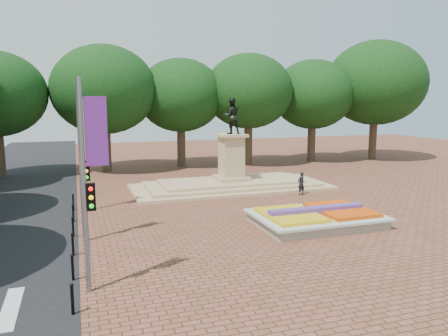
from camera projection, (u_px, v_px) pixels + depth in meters
name	position (u px, v px, depth m)	size (l,w,h in m)	color
ground	(281.00, 216.00, 23.77)	(90.00, 90.00, 0.00)	brown
flower_bed	(317.00, 217.00, 22.17)	(6.30, 4.30, 0.91)	gray
monument	(231.00, 176.00, 31.12)	(14.00, 6.00, 6.40)	tan
tree_row_back	(219.00, 95.00, 40.31)	(44.80, 8.80, 10.43)	#37291E
banner_poles	(84.00, 156.00, 18.74)	(0.88, 11.17, 7.00)	slate
bollard_row	(73.00, 234.00, 18.89)	(0.12, 13.12, 0.98)	black
pedestrian	(301.00, 183.00, 29.03)	(0.56, 0.37, 1.54)	black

